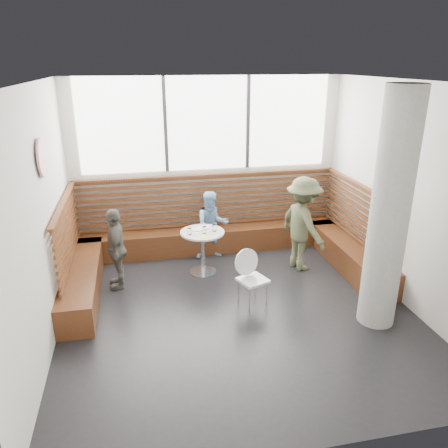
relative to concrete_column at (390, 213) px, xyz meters
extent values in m
cube|color=silver|center=(-1.85, 0.60, 0.00)|extent=(5.00, 5.00, 3.20)
cube|color=black|center=(-1.85, 0.60, -1.60)|extent=(5.00, 5.00, 0.01)
cube|color=white|center=(-1.85, 0.60, 1.60)|extent=(5.00, 5.00, 0.01)
cube|color=white|center=(-1.85, 3.08, 0.77)|extent=(4.50, 0.02, 1.65)
cube|color=#3F3F42|center=(-2.60, 3.06, 0.77)|extent=(0.06, 0.04, 1.65)
cube|color=#3F3F42|center=(-1.10, 3.06, 0.77)|extent=(0.06, 0.04, 1.65)
cube|color=#482512|center=(-1.85, 2.85, -1.38)|extent=(5.00, 0.50, 0.45)
cube|color=#482512|center=(-4.10, 1.85, -1.38)|extent=(0.50, 2.50, 0.45)
cube|color=#482512|center=(0.40, 1.85, -1.38)|extent=(0.50, 2.50, 0.45)
cube|color=#4E2813|center=(-1.85, 3.02, -0.65)|extent=(4.88, 0.08, 0.98)
cube|color=#4E2813|center=(-4.27, 1.85, -0.65)|extent=(0.08, 2.38, 0.98)
cube|color=#4E2813|center=(0.57, 1.85, -0.65)|extent=(0.08, 2.38, 0.98)
cylinder|color=gray|center=(0.00, 0.00, 0.00)|extent=(0.50, 0.50, 3.20)
cylinder|color=white|center=(-4.31, 1.00, 0.70)|extent=(0.03, 0.50, 0.50)
cylinder|color=silver|center=(-2.15, 1.94, -1.59)|extent=(0.46, 0.46, 0.03)
cylinder|color=silver|center=(-2.15, 1.94, -1.22)|extent=(0.07, 0.07, 0.73)
cylinder|color=#B7B7BA|center=(-2.15, 1.94, -0.86)|extent=(0.74, 0.74, 0.03)
cube|color=white|center=(-1.60, 0.74, -1.18)|extent=(0.39, 0.37, 0.04)
cylinder|color=white|center=(-1.60, 0.91, -0.95)|extent=(0.41, 0.09, 0.40)
cylinder|color=silver|center=(-1.75, 0.60, -1.40)|extent=(0.02, 0.02, 0.40)
cylinder|color=silver|center=(-1.44, 0.60, -1.40)|extent=(0.02, 0.02, 0.40)
cylinder|color=silver|center=(-1.75, 0.88, -1.40)|extent=(0.02, 0.02, 0.40)
cylinder|color=silver|center=(-1.44, 0.88, -1.40)|extent=(0.02, 0.02, 0.40)
imported|color=#525A3C|center=(-0.43, 1.79, -0.78)|extent=(0.87, 1.19, 1.64)
imported|color=#84B5E5|center=(-1.88, 2.54, -0.97)|extent=(0.64, 0.51, 1.26)
imported|color=#5C5B53|center=(-3.55, 1.76, -0.94)|extent=(0.33, 0.78, 1.32)
cylinder|color=white|center=(-2.22, 2.05, -0.83)|extent=(0.21, 0.21, 0.01)
cylinder|color=white|center=(-2.07, 2.13, -0.83)|extent=(0.21, 0.21, 0.01)
cylinder|color=white|center=(-2.37, 1.87, -0.79)|extent=(0.07, 0.07, 0.11)
cylinder|color=white|center=(-2.12, 1.88, -0.78)|extent=(0.07, 0.07, 0.11)
cylinder|color=white|center=(-1.94, 1.93, -0.78)|extent=(0.07, 0.07, 0.11)
cube|color=#A5C64C|center=(-2.13, 1.73, -0.84)|extent=(0.24, 0.20, 0.00)
camera|label=1|loc=(-3.17, -4.76, 1.85)|focal=35.00mm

